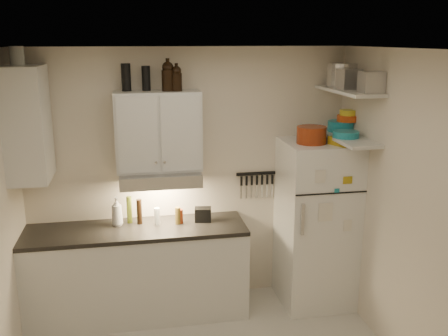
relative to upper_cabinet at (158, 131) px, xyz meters
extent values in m
cube|color=silver|center=(0.30, -1.33, 0.78)|extent=(3.20, 3.00, 0.02)
cube|color=beige|center=(0.30, 0.18, -0.53)|extent=(3.20, 0.02, 2.60)
cube|color=beige|center=(1.91, -1.33, -0.53)|extent=(0.02, 3.00, 2.60)
cube|color=silver|center=(-0.25, -0.14, -1.39)|extent=(2.10, 0.60, 0.88)
cube|color=black|center=(-0.25, -0.14, -0.93)|extent=(2.10, 0.62, 0.04)
cube|color=silver|center=(0.00, 0.00, 0.00)|extent=(0.80, 0.33, 0.75)
cube|color=silver|center=(-1.14, -0.14, 0.12)|extent=(0.33, 0.55, 1.00)
cube|color=silver|center=(0.00, -0.06, -0.44)|extent=(0.76, 0.46, 0.12)
cube|color=white|center=(1.55, -0.18, -0.98)|extent=(0.70, 0.68, 1.70)
cube|color=silver|center=(1.75, -0.31, 0.38)|extent=(0.30, 0.95, 0.03)
cube|color=silver|center=(1.75, -0.31, -0.07)|extent=(0.30, 0.95, 0.03)
cube|color=black|center=(1.00, 0.15, -0.51)|extent=(0.42, 0.02, 0.03)
cylinder|color=maroon|center=(1.43, -0.23, -0.04)|extent=(0.33, 0.33, 0.16)
cube|color=#B19416|center=(1.70, -0.36, -0.09)|extent=(0.25, 0.28, 0.08)
cylinder|color=silver|center=(1.56, -0.21, -0.07)|extent=(0.08, 0.08, 0.10)
cylinder|color=silver|center=(1.81, -0.02, 0.50)|extent=(0.42, 0.42, 0.22)
cube|color=#AAAAAD|center=(1.75, -0.31, 0.48)|extent=(0.20, 0.19, 0.19)
cube|color=#AAAAAD|center=(1.81, -0.63, 0.48)|extent=(0.19, 0.19, 0.18)
cylinder|color=teal|center=(1.80, -0.07, 0.00)|extent=(0.26, 0.26, 0.10)
cylinder|color=#CE4513|center=(1.85, -0.10, 0.08)|extent=(0.21, 0.21, 0.06)
cylinder|color=gold|center=(1.85, -0.10, 0.14)|extent=(0.16, 0.16, 0.05)
cylinder|color=teal|center=(1.72, -0.38, -0.02)|extent=(0.25, 0.25, 0.06)
cylinder|color=black|center=(-0.09, 0.05, 0.49)|extent=(0.08, 0.08, 0.23)
cylinder|color=black|center=(-0.27, 0.06, 0.50)|extent=(0.10, 0.10, 0.25)
cylinder|color=silver|center=(-1.17, -0.10, 0.71)|extent=(0.15, 0.15, 0.16)
imported|color=silver|center=(-0.42, -0.03, -0.75)|extent=(0.15, 0.15, 0.31)
cylinder|color=brown|center=(0.16, -0.10, -0.82)|extent=(0.06, 0.06, 0.17)
cylinder|color=#556318|center=(-0.30, 0.02, -0.77)|extent=(0.06, 0.06, 0.27)
cylinder|color=black|center=(-0.21, -0.03, -0.78)|extent=(0.06, 0.06, 0.25)
cylinder|color=silver|center=(-0.04, -0.08, -0.82)|extent=(0.07, 0.07, 0.17)
cylinder|color=maroon|center=(0.17, -0.08, -0.84)|extent=(0.09, 0.09, 0.14)
cube|color=black|center=(0.41, -0.07, -0.84)|extent=(0.18, 0.14, 0.14)
camera|label=1|loc=(-0.24, -4.67, 0.85)|focal=40.00mm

